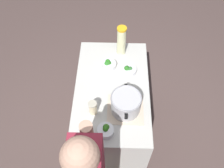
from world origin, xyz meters
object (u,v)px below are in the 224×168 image
(lemonade_pitcher, at_px, (121,41))
(mason_jar, at_px, (93,108))
(broccoli_bowl_center, at_px, (109,64))
(broccoli_bowl_back, at_px, (106,130))
(broccoli_bowl_front, at_px, (129,70))
(cooking_pot, at_px, (126,103))

(lemonade_pitcher, height_order, mason_jar, lemonade_pitcher)
(broccoli_bowl_center, relative_size, broccoli_bowl_back, 1.01)
(lemonade_pitcher, bearing_deg, broccoli_bowl_front, 16.86)
(cooking_pot, xyz_separation_m, mason_jar, (0.03, -0.27, -0.03))
(lemonade_pitcher, relative_size, broccoli_bowl_center, 2.37)
(mason_jar, bearing_deg, broccoli_bowl_back, 31.58)
(cooking_pot, bearing_deg, mason_jar, -83.71)
(cooking_pot, height_order, broccoli_bowl_center, cooking_pot)
(mason_jar, xyz_separation_m, broccoli_bowl_back, (0.18, 0.11, -0.03))
(lemonade_pitcher, distance_m, broccoli_bowl_center, 0.25)
(cooking_pot, bearing_deg, broccoli_bowl_front, 175.17)
(mason_jar, height_order, broccoli_bowl_front, mason_jar)
(mason_jar, xyz_separation_m, broccoli_bowl_front, (-0.44, 0.30, -0.04))
(broccoli_bowl_front, distance_m, broccoli_bowl_back, 0.65)
(broccoli_bowl_front, distance_m, broccoli_bowl_center, 0.20)
(broccoli_bowl_center, distance_m, broccoli_bowl_back, 0.68)
(cooking_pot, height_order, lemonade_pitcher, lemonade_pitcher)
(broccoli_bowl_center, xyz_separation_m, broccoli_bowl_back, (0.68, -0.00, 0.00))
(broccoli_bowl_center, bearing_deg, broccoli_bowl_back, -0.06)
(broccoli_bowl_front, xyz_separation_m, broccoli_bowl_center, (-0.06, -0.19, 0.00))
(cooking_pot, height_order, broccoli_bowl_back, cooking_pot)
(broccoli_bowl_center, bearing_deg, cooking_pot, 18.22)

